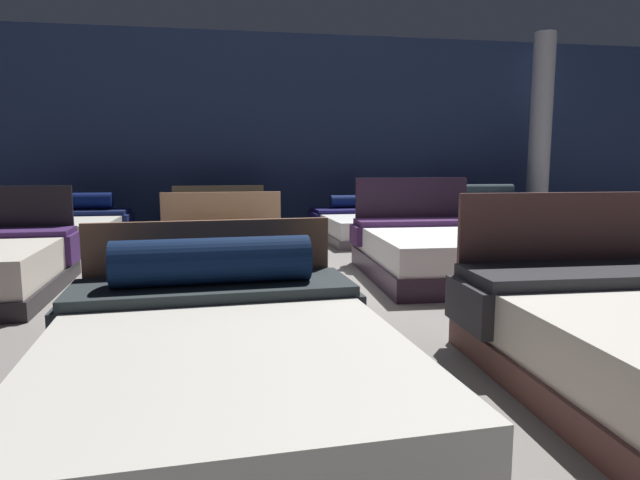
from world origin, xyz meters
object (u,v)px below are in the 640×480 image
Objects in this scene: bed_8 at (65,230)px; bed_11 at (498,217)px; bed_5 at (223,265)px; bed_7 at (630,250)px; support_pillar at (540,131)px; bed_6 at (437,253)px; bed_10 at (367,225)px; bed_9 at (221,226)px; bed_1 at (222,378)px.

bed_8 is 1.05× the size of bed_11.
bed_5 is 4.49m from bed_7.
bed_6 is at bearing -131.25° from support_pillar.
bed_6 is 0.95× the size of bed_10.
bed_1 is at bearing -91.72° from bed_9.
bed_5 is 3.75m from bed_10.
support_pillar is at bearing 43.14° from bed_11.
bed_11 is at bearing 50.55° from bed_1.
bed_5 is at bearing -128.85° from bed_10.
bed_5 is at bearing 177.88° from bed_7.
bed_1 is 6.53m from bed_8.
bed_7 is 1.01× the size of bed_11.
bed_6 is at bearing 177.42° from bed_7.
bed_6 is 2.97m from bed_10.
support_pillar reaches higher than bed_1.
bed_8 is at bearing 147.84° from bed_6.
bed_8 is at bearing 177.07° from bed_10.
bed_7 is (4.52, 3.11, -0.06)m from bed_1.
support_pillar is (1.35, 1.13, 1.46)m from bed_11.
bed_1 is at bearing -69.35° from bed_8.
bed_8 reaches higher than bed_7.
bed_7 is at bearing 2.30° from bed_6.
bed_6 is 1.03× the size of bed_11.
bed_8 is 8.27m from support_pillar.
support_pillar reaches higher than bed_8.
bed_1 is 7.61m from bed_11.
bed_7 is 0.58× the size of support_pillar.
bed_8 is at bearing 126.03° from bed_5.
bed_8 is 0.96× the size of bed_10.
bed_11 reaches higher than bed_10.
bed_11 is (4.49, 0.03, 0.05)m from bed_9.
bed_1 is 0.62× the size of support_pillar.
support_pillar is at bearing 69.49° from bed_7.
bed_11 is (2.28, 3.02, 0.03)m from bed_6.
bed_11 is (4.49, 3.05, 0.09)m from bed_5.
bed_5 is at bearing -144.41° from support_pillar.
bed_11 is (2.24, 0.06, 0.08)m from bed_10.
bed_7 is (4.49, 0.03, 0.02)m from bed_5.
support_pillar reaches higher than bed_6.
bed_7 is 3.72m from bed_10.
bed_6 reaches higher than bed_8.
bed_5 is at bearing -91.40° from bed_9.
support_pillar is (5.84, 4.18, 1.55)m from bed_5.
bed_6 reaches higher than bed_11.
bed_6 reaches higher than bed_1.
bed_8 is 4.47m from bed_10.
support_pillar is at bearing 9.69° from bed_9.
bed_5 is 1.03× the size of bed_6.
bed_9 is at bearing 86.72° from bed_1.
bed_1 reaches higher than bed_11.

